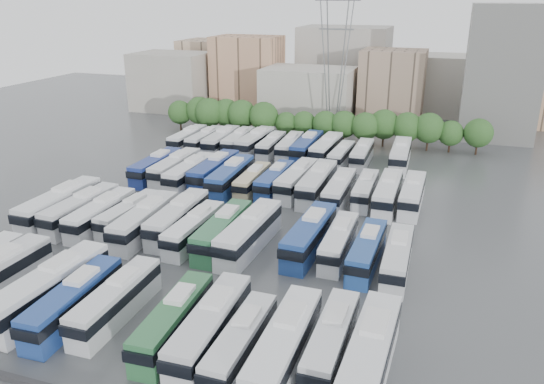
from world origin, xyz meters
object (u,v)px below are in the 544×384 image
(electricity_pylon, at_px, (336,42))
(bus_r0_s5, at_px, (74,301))
(bus_r3_s0, at_px, (188,139))
(bus_r1_s8, at_px, (249,232))
(bus_r1_s7, at_px, (223,230))
(bus_r3_s5, at_px, (271,145))
(bus_r0_s4, at_px, (50,288))
(bus_r2_s1, at_px, (156,166))
(bus_r2_s5, at_px, (231,176))
(bus_r3_s3, at_px, (238,141))
(bus_r3_s6, at_px, (290,146))
(bus_r2_s8, at_px, (297,180))
(bus_r3_s9, at_px, (341,155))
(bus_r1_s10, at_px, (310,235))
(bus_r1_s12, at_px, (367,251))
(bus_r0_s12, at_px, (331,341))
(bus_r3_s7, at_px, (307,147))
(bus_r1_s3, at_px, (129,214))
(bus_r2_s7, at_px, (275,180))
(bus_r2_s2, at_px, (175,168))
(bus_r1_s1, at_px, (81,209))
(bus_r1_s11, at_px, (339,242))
(bus_r3_s12, at_px, (400,155))
(bus_r2_s13, at_px, (412,194))
(bus_r2_s10, at_px, (339,190))
(bus_r3_s4, at_px, (255,142))
(bus_r1_s6, at_px, (194,229))
(bus_r0_s11, at_px, (284,346))
(bus_r2_s11, at_px, (365,190))
(bus_r0_s6, at_px, (116,300))
(apartment_tower, at_px, (502,73))
(bus_r2_s12, at_px, (388,193))
(bus_r3_s1, at_px, (205,140))
(bus_r0_s9, at_px, (210,326))
(bus_r1_s0, at_px, (60,205))
(bus_r1_s5, at_px, (178,218))
(bus_r0_s10, at_px, (241,342))
(bus_r0_s8, at_px, (174,320))
(bus_r1_s2, at_px, (101,214))
(bus_r2_s3, at_px, (190,173))
(bus_r1_s4, at_px, (145,221))
(bus_r3_s8, at_px, (326,149))
(bus_r3_s2, at_px, (221,141))
(bus_r1_s13, at_px, (397,257))

(electricity_pylon, distance_m, bus_r0_s5, 76.75)
(bus_r3_s0, bearing_deg, bus_r1_s8, -53.31)
(bus_r1_s7, xyz_separation_m, bus_r3_s5, (-6.69, 37.21, -0.18))
(bus_r0_s4, distance_m, bus_r3_s5, 54.49)
(bus_r2_s1, xyz_separation_m, bus_r2_s5, (13.28, -1.10, 0.12))
(bus_r0_s4, bearing_deg, bus_r2_s5, 87.54)
(bus_r0_s5, bearing_deg, bus_r3_s3, 94.75)
(bus_r1_s8, bearing_deg, bus_r3_s6, 102.30)
(bus_r2_s8, distance_m, bus_r3_s9, 16.04)
(bus_r1_s10, height_order, bus_r1_s12, bus_r1_s10)
(bus_r0_s12, bearing_deg, bus_r3_s7, 107.37)
(bus_r1_s7, bearing_deg, bus_r1_s3, 174.45)
(bus_r2_s7, bearing_deg, bus_r2_s2, -179.99)
(bus_r0_s5, bearing_deg, bus_r1_s1, 123.67)
(bus_r3_s3, xyz_separation_m, bus_r3_s9, (19.95, -2.15, -0.20))
(bus_r1_s11, distance_m, bus_r3_s12, 35.98)
(bus_r1_s7, xyz_separation_m, bus_r2_s13, (19.79, 19.31, -0.05))
(bus_r0_s5, bearing_deg, bus_r2_s10, 63.02)
(bus_r0_s12, relative_size, bus_r2_s10, 0.94)
(bus_r3_s4, distance_m, bus_r3_s6, 6.76)
(bus_r1_s6, relative_size, bus_r2_s2, 0.91)
(bus_r0_s11, xyz_separation_m, bus_r2_s2, (-29.82, 37.65, -0.04))
(bus_r2_s1, distance_m, bus_r3_s3, 19.79)
(bus_r1_s7, xyz_separation_m, bus_r2_s11, (13.32, 19.56, -0.22))
(bus_r0_s6, height_order, bus_r3_s5, bus_r0_s6)
(bus_r0_s4, bearing_deg, apartment_tower, 65.57)
(apartment_tower, distance_m, bus_r1_s6, 74.97)
(bus_r1_s12, distance_m, bus_r2_s12, 18.02)
(bus_r3_s0, height_order, bus_r3_s1, same)
(bus_r0_s9, xyz_separation_m, bus_r1_s0, (-29.64, 17.94, 0.16))
(bus_r0_s12, height_order, bus_r1_s5, bus_r1_s5)
(bus_r0_s10, height_order, bus_r1_s7, bus_r1_s7)
(bus_r0_s8, xyz_separation_m, bus_r1_s1, (-22.94, 17.84, 0.12))
(bus_r1_s2, bearing_deg, bus_r0_s12, -25.85)
(bus_r2_s3, bearing_deg, bus_r1_s8, -46.21)
(bus_r1_s4, bearing_deg, bus_r0_s4, -91.23)
(bus_r3_s8, distance_m, bus_r3_s12, 12.87)
(bus_r1_s3, relative_size, bus_r3_s8, 0.88)
(bus_r1_s11, height_order, bus_r3_s5, bus_r3_s5)
(bus_r2_s1, xyz_separation_m, bus_r2_s13, (39.63, 0.33, -0.03))
(bus_r0_s6, bearing_deg, electricity_pylon, 86.73)
(bus_r2_s10, distance_m, bus_r3_s12, 20.90)
(bus_r0_s4, distance_m, bus_r3_s0, 55.38)
(bus_r0_s10, height_order, bus_r3_s2, bus_r3_s2)
(bus_r1_s4, bearing_deg, bus_r0_s12, -32.41)
(bus_r1_s13, distance_m, bus_r3_s2, 51.48)
(bus_r1_s11, relative_size, bus_r2_s13, 0.93)
(apartment_tower, bearing_deg, electricity_pylon, -165.96)
(bus_r1_s10, xyz_separation_m, bus_r2_s7, (-9.86, 17.24, -0.20))
(bus_r3_s6, bearing_deg, bus_r0_s6, -92.63)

